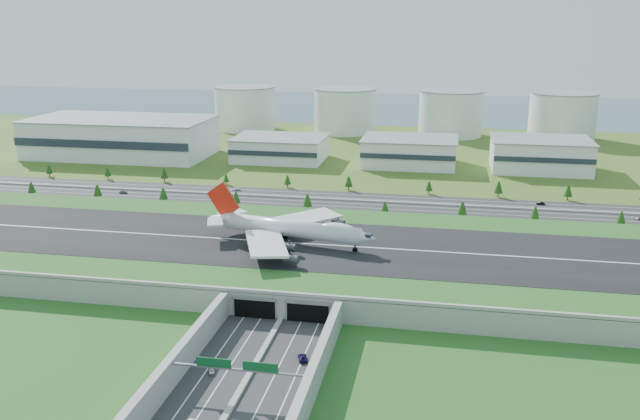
% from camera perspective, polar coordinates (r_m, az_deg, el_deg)
% --- Properties ---
extents(ground, '(1200.00, 1200.00, 0.00)m').
position_cam_1_polar(ground, '(259.77, -0.62, -4.61)').
color(ground, '#335019').
rests_on(ground, ground).
extents(airfield_deck, '(520.00, 100.00, 9.20)m').
position_cam_1_polar(airfield_deck, '(258.27, -0.62, -3.76)').
color(airfield_deck, gray).
rests_on(airfield_deck, ground).
extents(underpass_road, '(38.80, 120.40, 8.00)m').
position_cam_1_polar(underpass_road, '(171.23, -7.39, -15.00)').
color(underpass_road, '#28282B').
rests_on(underpass_road, ground).
extents(sign_gantry_near, '(38.70, 0.70, 9.80)m').
position_cam_1_polar(sign_gantry_near, '(173.07, -6.98, -13.28)').
color(sign_gantry_near, gray).
rests_on(sign_gantry_near, ground).
extents(north_expressway, '(560.00, 36.00, 0.12)m').
position_cam_1_polar(north_expressway, '(349.02, 2.45, 0.78)').
color(north_expressway, '#28282B').
rests_on(north_expressway, ground).
extents(tree_row, '(501.86, 48.73, 8.46)m').
position_cam_1_polar(tree_row, '(346.27, 4.08, 1.46)').
color(tree_row, '#3D2819').
rests_on(tree_row, ground).
extents(hangar_west, '(120.00, 60.00, 25.00)m').
position_cam_1_polar(hangar_west, '(482.77, -16.38, 5.90)').
color(hangar_west, silver).
rests_on(hangar_west, ground).
extents(hangar_mid_a, '(58.00, 42.00, 15.00)m').
position_cam_1_polar(hangar_mid_a, '(449.75, -3.38, 5.17)').
color(hangar_mid_a, silver).
rests_on(hangar_mid_a, ground).
extents(hangar_mid_b, '(58.00, 42.00, 17.00)m').
position_cam_1_polar(hangar_mid_b, '(437.01, 7.54, 4.88)').
color(hangar_mid_b, silver).
rests_on(hangar_mid_b, ground).
extents(hangar_mid_c, '(58.00, 42.00, 19.00)m').
position_cam_1_polar(hangar_mid_c, '(439.92, 18.03, 4.44)').
color(hangar_mid_c, silver).
rests_on(hangar_mid_c, ground).
extents(fuel_tank_a, '(50.00, 50.00, 35.00)m').
position_cam_1_polar(fuel_tank_a, '(578.38, -6.32, 8.50)').
color(fuel_tank_a, white).
rests_on(fuel_tank_a, ground).
extents(fuel_tank_b, '(50.00, 50.00, 35.00)m').
position_cam_1_polar(fuel_tank_b, '(559.63, 2.12, 8.34)').
color(fuel_tank_b, white).
rests_on(fuel_tank_b, ground).
extents(fuel_tank_c, '(50.00, 50.00, 35.00)m').
position_cam_1_polar(fuel_tank_c, '(553.44, 10.94, 7.98)').
color(fuel_tank_c, white).
rests_on(fuel_tank_c, ground).
extents(fuel_tank_d, '(50.00, 50.00, 35.00)m').
position_cam_1_polar(fuel_tank_d, '(560.23, 19.73, 7.44)').
color(fuel_tank_d, white).
rests_on(fuel_tank_d, ground).
extents(bay_water, '(1200.00, 260.00, 0.06)m').
position_cam_1_polar(bay_water, '(725.86, 6.92, 8.58)').
color(bay_water, '#375269').
rests_on(bay_water, ground).
extents(boeing_747, '(69.43, 65.00, 21.69)m').
position_cam_1_polar(boeing_747, '(256.91, -2.59, -1.52)').
color(boeing_747, silver).
rests_on(boeing_747, airfield_deck).
extents(car_0, '(3.04, 4.34, 1.37)m').
position_cam_1_polar(car_0, '(186.82, -9.13, -13.18)').
color(car_0, '#B2B3B7').
rests_on(car_0, ground).
extents(car_2, '(3.84, 5.48, 1.39)m').
position_cam_1_polar(car_2, '(190.72, -1.48, -12.32)').
color(car_2, '#100C40').
rests_on(car_2, ground).
extents(car_4, '(4.50, 2.08, 1.49)m').
position_cam_1_polar(car_4, '(378.02, -16.22, 1.46)').
color(car_4, slate).
rests_on(car_4, ground).
extents(car_5, '(4.31, 1.80, 1.39)m').
position_cam_1_polar(car_5, '(358.92, 18.08, 0.54)').
color(car_5, black).
rests_on(car_5, ground).
extents(car_7, '(5.29, 3.10, 1.44)m').
position_cam_1_polar(car_7, '(372.10, -7.12, 1.75)').
color(car_7, white).
rests_on(car_7, ground).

